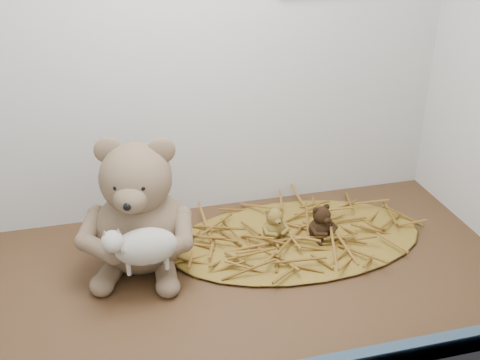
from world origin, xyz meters
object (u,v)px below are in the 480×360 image
object	(u,v)px
mini_teddy_brown	(321,221)
main_teddy	(139,205)
toy_lamb	(146,247)
mini_teddy_tan	(274,222)

from	to	relation	value
mini_teddy_brown	main_teddy	bearing A→B (deg)	162.89
toy_lamb	mini_teddy_brown	bearing A→B (deg)	13.99
main_teddy	toy_lamb	distance (cm)	10.55
main_teddy	mini_teddy_brown	world-z (taller)	main_teddy
main_teddy	toy_lamb	bearing A→B (deg)	-73.92
main_teddy	mini_teddy_tan	distance (cm)	29.92
main_teddy	toy_lamb	xyz separation A→B (cm)	(0.00, -10.04, -3.24)
mini_teddy_tan	mini_teddy_brown	world-z (taller)	mini_teddy_brown
mini_teddy_tan	mini_teddy_brown	xyz separation A→B (cm)	(9.73, -2.53, 0.21)
toy_lamb	mini_teddy_tan	world-z (taller)	toy_lamb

